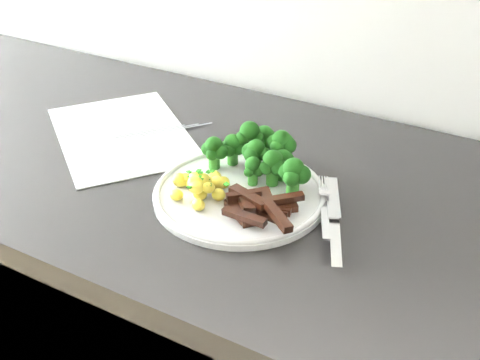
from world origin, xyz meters
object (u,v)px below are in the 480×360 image
object	(u,v)px
fork	(325,210)
knife	(335,230)
potatoes	(202,184)
recipe_paper	(123,134)
plate	(240,193)
broccoli	(263,153)
beef_strips	(257,207)

from	to	relation	value
fork	knife	world-z (taller)	fork
potatoes	recipe_paper	bearing A→B (deg)	156.13
recipe_paper	fork	bearing A→B (deg)	-9.18
knife	potatoes	bearing A→B (deg)	-176.81
plate	fork	distance (m)	0.13
plate	broccoli	bearing A→B (deg)	86.31
fork	knife	distance (m)	0.04
beef_strips	fork	size ratio (longest dim) A/B	0.81
broccoli	beef_strips	distance (m)	0.11
recipe_paper	broccoli	bearing A→B (deg)	-2.01
potatoes	fork	xyz separation A→B (m)	(0.18, 0.04, -0.01)
recipe_paper	broccoli	xyz separation A→B (m)	(0.28, -0.01, 0.04)
broccoli	potatoes	world-z (taller)	broccoli
potatoes	fork	world-z (taller)	potatoes
fork	potatoes	bearing A→B (deg)	-168.41
broccoli	potatoes	distance (m)	0.11
broccoli	potatoes	size ratio (longest dim) A/B	1.90
broccoli	knife	size ratio (longest dim) A/B	0.95
recipe_paper	fork	distance (m)	0.41
plate	broccoli	size ratio (longest dim) A/B	1.39
beef_strips	broccoli	bearing A→B (deg)	113.46
broccoli	knife	world-z (taller)	broccoli
recipe_paper	potatoes	distance (m)	0.25
recipe_paper	plate	distance (m)	0.29
recipe_paper	potatoes	xyz separation A→B (m)	(0.23, -0.10, 0.02)
recipe_paper	broccoli	world-z (taller)	broccoli
broccoli	fork	bearing A→B (deg)	-23.93
recipe_paper	knife	bearing A→B (deg)	-11.86
beef_strips	plate	bearing A→B (deg)	142.75
potatoes	beef_strips	xyz separation A→B (m)	(0.09, -0.01, -0.00)
recipe_paper	fork	xyz separation A→B (m)	(0.41, -0.07, 0.02)
recipe_paper	beef_strips	distance (m)	0.34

